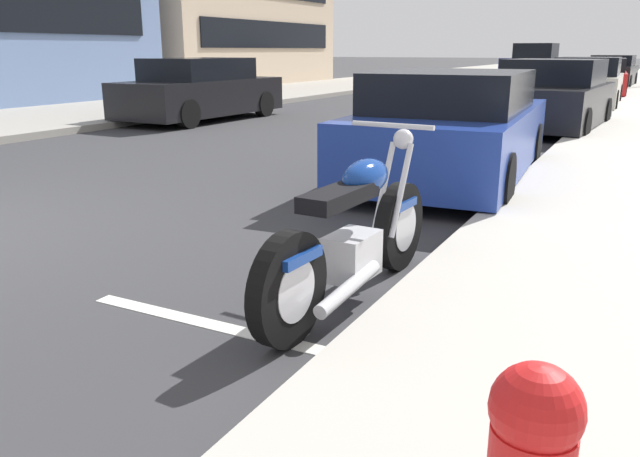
{
  "coord_description": "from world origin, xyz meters",
  "views": [
    {
      "loc": [
        -2.84,
        -5.82,
        1.63
      ],
      "look_at": [
        0.78,
        -3.93,
        0.46
      ],
      "focal_mm": 35.33,
      "sensor_mm": 36.0,
      "label": 1
    }
  ],
  "objects": [
    {
      "name": "parked_car_behind_motorcycle",
      "position": [
        28.16,
        -4.03,
        0.67
      ],
      "size": [
        4.27,
        1.94,
        1.39
      ],
      "rotation": [
        0.0,
        0.0,
        -0.04
      ],
      "color": "black",
      "rests_on": "ground"
    },
    {
      "name": "car_opposite_curb",
      "position": [
        9.28,
        3.7,
        0.69
      ],
      "size": [
        4.45,
        1.87,
        1.44
      ],
      "rotation": [
        0.0,
        0.0,
        3.12
      ],
      "color": "black",
      "rests_on": "ground"
    },
    {
      "name": "parked_motorcycle",
      "position": [
        0.78,
        -4.19,
        0.44
      ],
      "size": [
        2.19,
        0.62,
        1.13
      ],
      "rotation": [
        0.0,
        0.0,
        -0.06
      ],
      "color": "black",
      "rests_on": "ground"
    },
    {
      "name": "parked_car_at_intersection",
      "position": [
        11.02,
        -3.95,
        0.68
      ],
      "size": [
        4.18,
        2.13,
        1.44
      ],
      "rotation": [
        0.0,
        0.0,
        -0.06
      ],
      "color": "black",
      "rests_on": "ground"
    },
    {
      "name": "parking_stall_stripe",
      "position": [
        0.0,
        -3.77,
        0.0
      ],
      "size": [
        0.12,
        2.2,
        0.01
      ],
      "primitive_type": "cube",
      "color": "silver",
      "rests_on": "ground"
    },
    {
      "name": "sidewalk_far_curb",
      "position": [
        12.0,
        6.87,
        0.07
      ],
      "size": [
        120.0,
        5.0,
        0.14
      ],
      "primitive_type": "cube",
      "color": "gray",
      "rests_on": "ground"
    },
    {
      "name": "crossing_truck",
      "position": [
        32.78,
        -0.69,
        0.9
      ],
      "size": [
        2.28,
        5.28,
        1.94
      ],
      "rotation": [
        0.0,
        0.0,
        1.51
      ],
      "color": "#141947",
      "rests_on": "ground"
    },
    {
      "name": "parked_car_near_corner",
      "position": [
        16.98,
        -4.06,
        0.68
      ],
      "size": [
        4.49,
        1.85,
        1.42
      ],
      "rotation": [
        0.0,
        0.0,
        0.02
      ],
      "color": "beige",
      "rests_on": "ground"
    },
    {
      "name": "parked_car_mid_block",
      "position": [
        22.41,
        -3.93,
        0.64
      ],
      "size": [
        4.61,
        2.1,
        1.33
      ],
      "rotation": [
        0.0,
        0.0,
        0.07
      ],
      "color": "#AD1919",
      "rests_on": "ground"
    },
    {
      "name": "parked_car_across_street",
      "position": [
        5.0,
        -3.61,
        0.66
      ],
      "size": [
        4.43,
        2.11,
        1.37
      ],
      "rotation": [
        0.0,
        0.0,
        0.06
      ],
      "color": "navy",
      "rests_on": "ground"
    }
  ]
}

